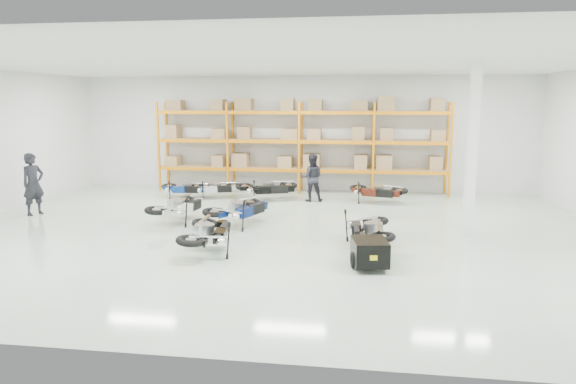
# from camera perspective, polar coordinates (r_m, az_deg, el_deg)

# --- Properties ---
(room) EXTENTS (18.00, 18.00, 18.00)m
(room) POSITION_cam_1_polar(r_m,az_deg,el_deg) (13.62, -1.79, 4.70)
(room) COLOR #B5CAB6
(room) RESTS_ON ground
(pallet_rack) EXTENTS (11.28, 0.98, 3.62)m
(pallet_rack) POSITION_cam_1_polar(r_m,az_deg,el_deg) (19.99, 1.39, 6.40)
(pallet_rack) COLOR orange
(pallet_rack) RESTS_ON ground
(structural_column) EXTENTS (0.25, 0.25, 4.50)m
(structural_column) POSITION_cam_1_polar(r_m,az_deg,el_deg) (14.21, 19.77, 4.34)
(structural_column) COLOR white
(structural_column) RESTS_ON ground
(moto_blue_centre) EXTENTS (1.73, 2.22, 1.29)m
(moto_blue_centre) POSITION_cam_1_polar(r_m,az_deg,el_deg) (14.73, -5.38, -1.40)
(moto_blue_centre) COLOR #081950
(moto_blue_centre) RESTS_ON ground
(moto_silver_left) EXTENTS (1.31, 2.11, 1.28)m
(moto_silver_left) POSITION_cam_1_polar(r_m,az_deg,el_deg) (15.40, -12.04, -1.10)
(moto_silver_left) COLOR silver
(moto_silver_left) RESTS_ON ground
(moto_black_far_left) EXTENTS (1.19, 2.07, 1.28)m
(moto_black_far_left) POSITION_cam_1_polar(r_m,az_deg,el_deg) (12.21, -8.83, -3.88)
(moto_black_far_left) COLOR black
(moto_black_far_left) RESTS_ON ground
(moto_touring_right) EXTENTS (1.04, 1.95, 1.24)m
(moto_touring_right) POSITION_cam_1_polar(r_m,az_deg,el_deg) (12.57, 8.97, -3.57)
(moto_touring_right) COLOR black
(moto_touring_right) RESTS_ON ground
(trailer) EXTENTS (0.84, 1.52, 0.62)m
(trailer) POSITION_cam_1_polar(r_m,az_deg,el_deg) (11.08, 9.06, -6.60)
(trailer) COLOR black
(trailer) RESTS_ON ground
(moto_back_a) EXTENTS (1.66, 0.88, 1.05)m
(moto_back_a) POSITION_cam_1_polar(r_m,az_deg,el_deg) (19.18, -11.35, 0.77)
(moto_back_a) COLOR navy
(moto_back_a) RESTS_ON ground
(moto_back_b) EXTENTS (1.79, 1.26, 1.05)m
(moto_back_b) POSITION_cam_1_polar(r_m,az_deg,el_deg) (19.05, -8.09, 0.80)
(moto_back_b) COLOR #A7ABB1
(moto_back_b) RESTS_ON ground
(moto_back_c) EXTENTS (2.14, 1.50, 1.25)m
(moto_back_c) POSITION_cam_1_polar(r_m,az_deg,el_deg) (18.41, -2.30, 0.87)
(moto_back_c) COLOR black
(moto_back_c) RESTS_ON ground
(moto_back_d) EXTENTS (1.97, 1.37, 1.16)m
(moto_back_d) POSITION_cam_1_polar(r_m,az_deg,el_deg) (18.19, 9.84, 0.49)
(moto_back_d) COLOR #42140D
(moto_back_d) RESTS_ON ground
(person_left) EXTENTS (0.71, 0.84, 1.94)m
(person_left) POSITION_cam_1_polar(r_m,az_deg,el_deg) (17.88, -26.45, 0.79)
(person_left) COLOR black
(person_left) RESTS_ON ground
(person_back) EXTENTS (0.90, 0.74, 1.69)m
(person_back) POSITION_cam_1_polar(r_m,az_deg,el_deg) (18.26, 2.65, 1.61)
(person_back) COLOR black
(person_back) RESTS_ON ground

